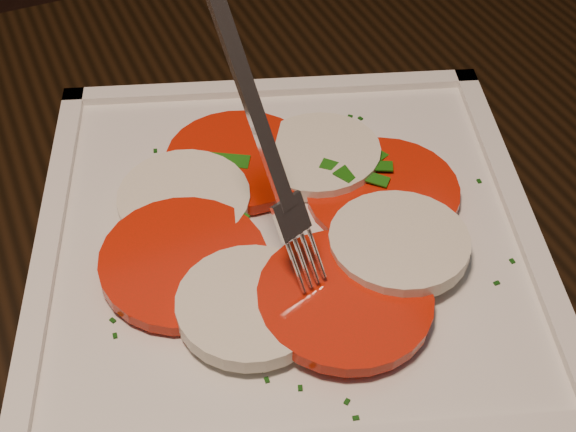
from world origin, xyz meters
TOP-DOWN VIEW (x-y plane):
  - table at (0.12, -0.01)m, footprint 1.25×0.88m
  - plate at (0.21, 0.02)m, footprint 0.41×0.41m
  - caprese_salad at (0.21, 0.02)m, footprint 0.26×0.26m
  - fork at (0.19, 0.01)m, footprint 0.05×0.09m

SIDE VIEW (x-z plane):
  - table at x=0.12m, z-range 0.28..1.03m
  - plate at x=0.21m, z-range 0.75..0.76m
  - caprese_salad at x=0.21m, z-range 0.76..0.79m
  - fork at x=0.19m, z-range 0.78..0.95m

